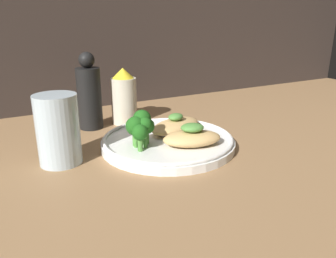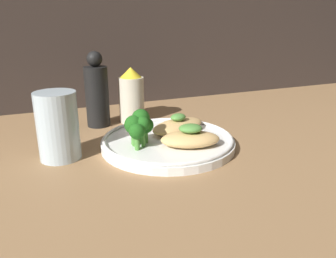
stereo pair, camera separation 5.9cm
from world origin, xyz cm
name	(u,v)px [view 1 (the left image)]	position (x,y,z in cm)	size (l,w,h in cm)	color
ground_plane	(168,149)	(0.00, 0.00, -0.50)	(180.00, 180.00, 1.00)	#936D47
plate	(168,142)	(0.00, 0.00, 0.99)	(24.18, 24.18, 2.00)	white
grilled_meat_front	(192,137)	(2.28, -4.48, 2.87)	(11.36, 8.24, 3.95)	tan
grilled_meat_middle	(176,125)	(3.46, 3.29, 2.64)	(13.47, 10.36, 3.58)	tan
broccoli_bunch	(140,126)	(-5.75, -0.59, 5.06)	(5.36, 5.77, 6.22)	#4C8E38
sauce_bottle	(124,97)	(-1.57, 17.43, 5.87)	(5.56, 5.56, 12.26)	beige
pepper_grinder	(89,95)	(-9.17, 17.43, 7.15)	(4.94, 4.94, 15.98)	black
drinking_glass	(58,130)	(-18.55, 2.19, 5.64)	(6.73, 6.73, 11.28)	silver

